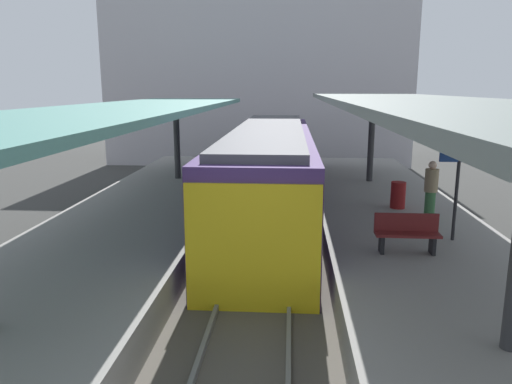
# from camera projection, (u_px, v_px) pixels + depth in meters

# --- Properties ---
(ground_plane) EXTENTS (80.00, 80.00, 0.00)m
(ground_plane) POSITION_uv_depth(u_px,v_px,m) (260.00, 276.00, 12.11)
(ground_plane) COLOR #383835
(platform_left) EXTENTS (4.40, 28.00, 1.00)m
(platform_left) POSITION_uv_depth(u_px,v_px,m) (109.00, 253.00, 12.27)
(platform_left) COLOR gray
(platform_left) RESTS_ON ground_plane
(platform_right) EXTENTS (4.40, 28.00, 1.00)m
(platform_right) POSITION_uv_depth(u_px,v_px,m) (418.00, 261.00, 11.74)
(platform_right) COLOR gray
(platform_right) RESTS_ON ground_plane
(track_ballast) EXTENTS (3.20, 28.00, 0.20)m
(track_ballast) POSITION_uv_depth(u_px,v_px,m) (260.00, 272.00, 12.09)
(track_ballast) COLOR #59544C
(track_ballast) RESTS_ON ground_plane
(rail_near_side) EXTENTS (0.08, 28.00, 0.14)m
(rail_near_side) POSITION_uv_depth(u_px,v_px,m) (231.00, 265.00, 12.10)
(rail_near_side) COLOR slate
(rail_near_side) RESTS_ON track_ballast
(rail_far_side) EXTENTS (0.08, 28.00, 0.14)m
(rail_far_side) POSITION_uv_depth(u_px,v_px,m) (289.00, 267.00, 12.00)
(rail_far_side) COLOR slate
(rail_far_side) RESTS_ON track_ballast
(commuter_train) EXTENTS (2.78, 14.69, 3.10)m
(commuter_train) POSITION_uv_depth(u_px,v_px,m) (269.00, 173.00, 16.57)
(commuter_train) COLOR #472D6B
(commuter_train) RESTS_ON track_ballast
(canopy_left) EXTENTS (4.18, 21.00, 3.07)m
(canopy_left) POSITION_uv_depth(u_px,v_px,m) (120.00, 112.00, 12.91)
(canopy_left) COLOR #333335
(canopy_left) RESTS_ON platform_left
(canopy_right) EXTENTS (4.18, 21.00, 3.31)m
(canopy_right) POSITION_uv_depth(u_px,v_px,m) (414.00, 103.00, 12.33)
(canopy_right) COLOR #333335
(canopy_right) RESTS_ON platform_right
(platform_bench) EXTENTS (1.40, 0.41, 0.86)m
(platform_bench) POSITION_uv_depth(u_px,v_px,m) (407.00, 232.00, 10.75)
(platform_bench) COLOR black
(platform_bench) RESTS_ON platform_right
(platform_sign) EXTENTS (0.90, 0.08, 2.21)m
(platform_sign) POSITION_uv_depth(u_px,v_px,m) (458.00, 173.00, 11.38)
(platform_sign) COLOR #262628
(platform_sign) RESTS_ON platform_right
(litter_bin) EXTENTS (0.44, 0.44, 0.80)m
(litter_bin) POSITION_uv_depth(u_px,v_px,m) (398.00, 195.00, 14.75)
(litter_bin) COLOR maroon
(litter_bin) RESTS_ON platform_right
(passenger_near_bench) EXTENTS (0.36, 0.36, 1.63)m
(passenger_near_bench) POSITION_uv_depth(u_px,v_px,m) (431.00, 190.00, 13.35)
(passenger_near_bench) COLOR #386B3D
(passenger_near_bench) RESTS_ON platform_right
(station_building_backdrop) EXTENTS (18.00, 6.00, 11.00)m
(station_building_backdrop) POSITION_uv_depth(u_px,v_px,m) (259.00, 72.00, 30.55)
(station_building_backdrop) COLOR #B7B2B7
(station_building_backdrop) RESTS_ON ground_plane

